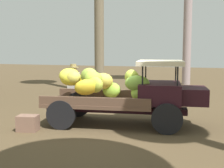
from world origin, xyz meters
The scene contains 4 objects.
ground_plane centered at (0.00, 0.00, 0.00)m, with size 60.00×60.00×0.00m, color brown.
truck centered at (0.32, 0.20, 0.94)m, with size 4.62×2.32×1.84m.
farmer centered at (-1.77, 1.07, 0.95)m, with size 0.55×0.50×1.67m.
wooden_crate centered at (-1.94, -1.29, 0.21)m, with size 0.52×0.39×0.41m, color #805E4C.
Camera 1 is at (2.70, -7.79, 2.12)m, focal length 47.56 mm.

